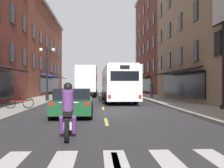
{
  "coord_description": "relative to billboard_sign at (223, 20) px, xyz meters",
  "views": [
    {
      "loc": [
        -0.39,
        -15.25,
        1.61
      ],
      "look_at": [
        0.83,
        7.25,
        1.61
      ],
      "focal_mm": 44.12,
      "sensor_mm": 36.0,
      "label": 1
    }
  ],
  "objects": [
    {
      "name": "crosswalk_near",
      "position": [
        -7.05,
        -10.57,
        -5.41
      ],
      "size": [
        7.1,
        2.8,
        0.01
      ],
      "color": "silver",
      "rests_on": "ground"
    },
    {
      "name": "motorcycle_rider",
      "position": [
        -8.31,
        -7.53,
        -4.7
      ],
      "size": [
        0.62,
        2.07,
        1.66
      ],
      "color": "black",
      "rests_on": "ground"
    },
    {
      "name": "box_truck",
      "position": [
        -8.71,
        18.75,
        -3.44
      ],
      "size": [
        2.58,
        7.23,
        3.78
      ],
      "color": "#B21E19",
      "rests_on": "ground"
    },
    {
      "name": "ground_plane",
      "position": [
        -7.05,
        -0.57,
        -5.46
      ],
      "size": [
        34.8,
        80.0,
        0.1
      ],
      "primitive_type": "cube",
      "color": "#333335"
    },
    {
      "name": "transit_bus",
      "position": [
        -5.54,
        9.52,
        -3.74
      ],
      "size": [
        2.74,
        11.61,
        3.17
      ],
      "color": "white",
      "rests_on": "ground"
    },
    {
      "name": "billboard_sign",
      "position": [
        0.0,
        0.0,
        0.0
      ],
      "size": [
        0.4,
        2.91,
        6.9
      ],
      "color": "black",
      "rests_on": "sidewalk_right"
    },
    {
      "name": "pedestrian_far",
      "position": [
        -1.43,
        14.24,
        -4.39
      ],
      "size": [
        0.36,
        0.36,
        1.72
      ],
      "rotation": [
        0.0,
        0.0,
        3.74
      ],
      "color": "#66387F",
      "rests_on": "sidewalk_right"
    },
    {
      "name": "sedan_mid",
      "position": [
        -8.47,
        27.3,
        -4.69
      ],
      "size": [
        1.97,
        4.49,
        1.4
      ],
      "color": "silver",
      "rests_on": "ground"
    },
    {
      "name": "bicycle_near",
      "position": [
        -12.14,
        1.06,
        -4.91
      ],
      "size": [
        1.71,
        0.48,
        0.91
      ],
      "color": "black",
      "rests_on": "sidewalk_left"
    },
    {
      "name": "street_lamp_twin",
      "position": [
        -11.9,
        9.0,
        -2.66
      ],
      "size": [
        1.42,
        0.32,
        4.69
      ],
      "color": "black",
      "rests_on": "sidewalk_left"
    },
    {
      "name": "sidewalk_right",
      "position": [
        -1.15,
        -0.57,
        -5.34
      ],
      "size": [
        3.0,
        80.0,
        0.14
      ],
      "primitive_type": "cube",
      "color": "#A39E93",
      "rests_on": "ground"
    },
    {
      "name": "lane_centre_dashes",
      "position": [
        -7.05,
        -0.82,
        -5.41
      ],
      "size": [
        0.14,
        73.9,
        0.01
      ],
      "color": "#DBCC4C",
      "rests_on": "ground"
    },
    {
      "name": "sedan_near",
      "position": [
        -8.64,
        -1.78,
        -4.71
      ],
      "size": [
        2.01,
        4.83,
        1.39
      ],
      "color": "#144723",
      "rests_on": "ground"
    }
  ]
}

